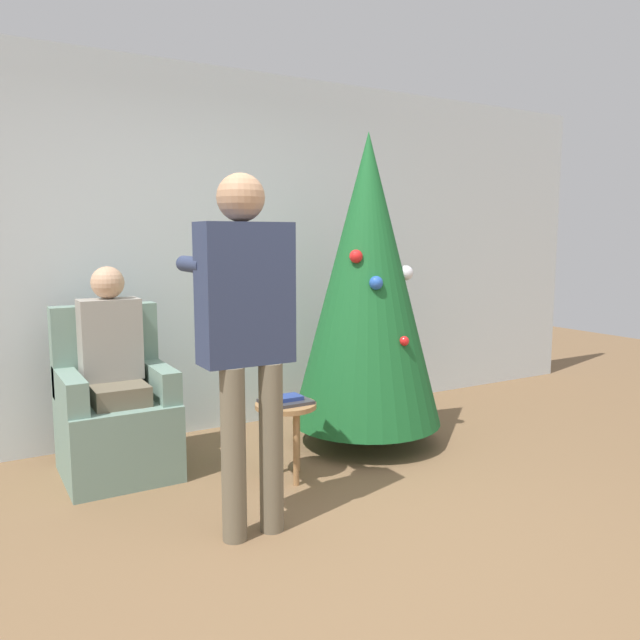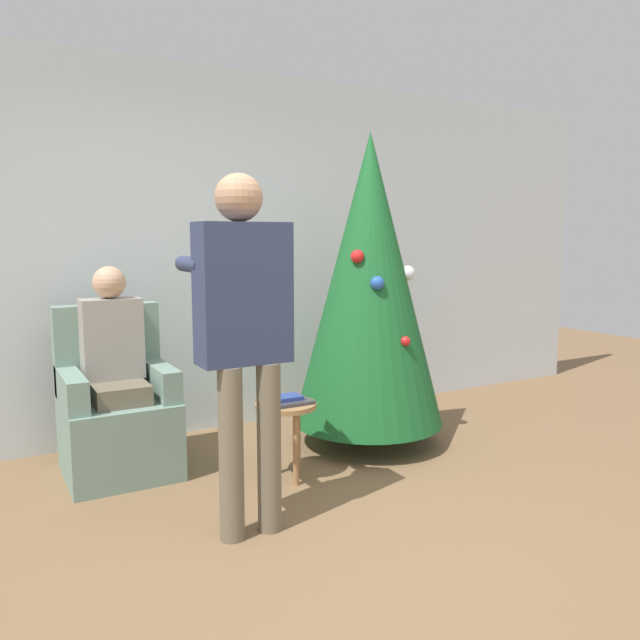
% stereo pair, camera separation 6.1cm
% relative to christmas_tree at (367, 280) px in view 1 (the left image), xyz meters
% --- Properties ---
extents(ground_plane, '(14.00, 14.00, 0.00)m').
position_rel_christmas_tree_xyz_m(ground_plane, '(-0.97, -1.32, -1.17)').
color(ground_plane, brown).
extents(wall_back, '(8.00, 0.06, 2.70)m').
position_rel_christmas_tree_xyz_m(wall_back, '(-0.97, 0.91, 0.18)').
color(wall_back, silver).
rests_on(wall_back, ground_plane).
extents(christmas_tree, '(1.05, 1.05, 2.18)m').
position_rel_christmas_tree_xyz_m(christmas_tree, '(0.00, 0.00, 0.00)').
color(christmas_tree, brown).
rests_on(christmas_tree, ground_plane).
extents(armchair, '(0.65, 0.67, 1.04)m').
position_rel_christmas_tree_xyz_m(armchair, '(-1.67, 0.32, -0.81)').
color(armchair, gray).
rests_on(armchair, ground_plane).
extents(person_seated, '(0.36, 0.46, 1.29)m').
position_rel_christmas_tree_xyz_m(person_seated, '(-1.67, 0.29, -0.45)').
color(person_seated, '#6B604C').
rests_on(person_seated, ground_plane).
extents(person_standing, '(0.46, 0.57, 1.77)m').
position_rel_christmas_tree_xyz_m(person_standing, '(-1.27, -0.82, -0.10)').
color(person_standing, '#6B604C').
rests_on(person_standing, ground_plane).
extents(side_stool, '(0.37, 0.37, 0.47)m').
position_rel_christmas_tree_xyz_m(side_stool, '(-0.80, -0.30, -0.78)').
color(side_stool, '#A37547').
rests_on(side_stool, ground_plane).
extents(laptop, '(0.28, 0.23, 0.02)m').
position_rel_christmas_tree_xyz_m(laptop, '(-0.80, -0.30, -0.69)').
color(laptop, '#38383D').
rests_on(laptop, side_stool).
extents(book, '(0.19, 0.12, 0.02)m').
position_rel_christmas_tree_xyz_m(book, '(-0.80, -0.30, -0.66)').
color(book, navy).
rests_on(book, laptop).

